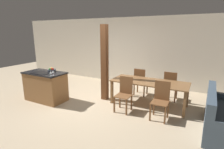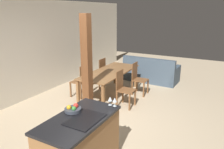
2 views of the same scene
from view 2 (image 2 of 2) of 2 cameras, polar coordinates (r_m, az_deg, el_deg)
ground_plane at (r=4.91m, az=-1.33°, el=-12.78°), size 16.00×16.00×0.00m
wall_back at (r=6.20m, az=-23.78°, el=5.31°), size 11.20×0.08×2.70m
kitchen_island at (r=3.46m, az=-8.33°, el=-17.80°), size 1.31×0.70×0.92m
fruit_bowl at (r=3.40m, az=-10.16°, el=-8.86°), size 0.26×0.26×0.11m
wine_glass_near at (r=3.49m, az=0.71°, el=-6.69°), size 0.07×0.07×0.15m
wine_glass_middle at (r=3.53m, az=-0.50°, el=-6.44°), size 0.07×0.07×0.15m
dining_table at (r=6.24m, az=-0.51°, el=0.10°), size 2.18×0.89×0.73m
dining_chair_near_left at (r=5.59m, az=3.02°, el=-3.56°), size 0.40×0.40×0.94m
dining_chair_near_right at (r=6.44m, az=6.81°, el=-0.92°), size 0.40×0.40×0.94m
dining_chair_far_left at (r=6.24m, az=-8.06°, el=-1.54°), size 0.40×0.40×0.94m
dining_chair_far_right at (r=7.02m, az=-3.32°, el=0.62°), size 0.40×0.40×0.94m
couch at (r=7.76m, az=10.10°, el=0.43°), size 0.92×1.85×0.88m
timber_post at (r=4.88m, az=-6.58°, el=1.75°), size 0.18×0.18×2.34m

